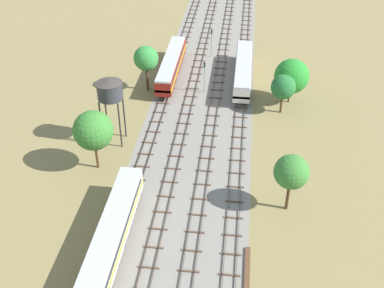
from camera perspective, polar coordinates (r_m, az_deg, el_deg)
ground_plane at (r=88.01m, az=1.54°, el=6.66°), size 480.00×480.00×0.00m
ballast_bed at (r=88.01m, az=1.54°, el=6.66°), size 17.48×176.00×0.01m
track_far_left at (r=89.59m, az=-2.73°, el=7.27°), size 2.40×126.00×0.29m
track_left at (r=89.03m, az=0.15°, el=7.12°), size 2.40×126.00×0.29m
track_centre_left at (r=88.69m, az=3.06°, el=6.95°), size 2.40×126.00×0.29m
track_centre at (r=88.57m, az=5.98°, el=6.77°), size 2.40×126.00×0.29m
passenger_coach_far_left_nearest at (r=54.89m, az=-9.75°, el=-10.99°), size 2.96×22.00×3.80m
diesel_railcar_centre_near at (r=89.48m, az=6.12°, el=8.83°), size 2.96×20.50×3.80m
diesel_railcar_far_left_mid at (r=91.02m, az=-2.49°, el=9.47°), size 2.96×20.50×3.80m
water_tower at (r=69.91m, az=-9.78°, el=6.33°), size 3.89×3.89×10.44m
signal_post_nearest at (r=84.98m, az=1.48°, el=8.43°), size 0.28×0.47×5.98m
signal_post_near at (r=98.88m, az=2.35°, el=12.35°), size 0.28×0.47×5.99m
lineside_tree_0 at (r=83.07m, az=11.80°, el=7.91°), size 5.90×5.90×7.87m
lineside_tree_1 at (r=85.17m, az=-5.51°, el=10.11°), size 4.38×4.38×8.37m
lineside_tree_2 at (r=58.92m, az=11.77°, el=-3.31°), size 4.34×4.34×8.06m
lineside_tree_3 at (r=79.67m, az=10.84°, el=6.69°), size 4.10×4.10×6.84m
lineside_tree_4 at (r=65.83m, az=-11.71°, el=1.58°), size 5.52×5.52×8.99m
spare_rail_bundle at (r=53.62m, az=6.56°, el=-16.06°), size 0.60×10.00×0.24m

